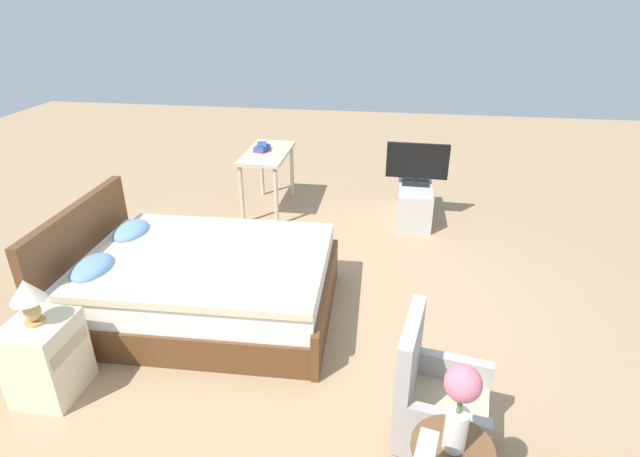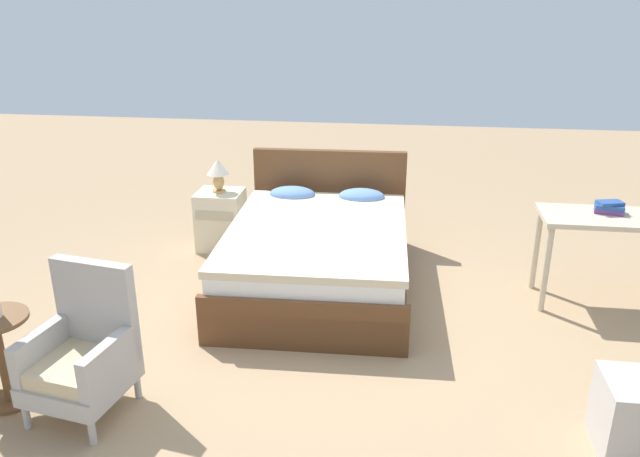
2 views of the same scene
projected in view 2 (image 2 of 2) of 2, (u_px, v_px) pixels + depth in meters
ground_plane at (328, 337)px, 4.68m from camera, size 16.00×16.00×0.00m
bed at (319, 252)px, 5.44m from camera, size 1.59×2.24×0.96m
armchair_by_window_right at (84, 354)px, 3.78m from camera, size 0.63×0.63×0.92m
side_table at (0, 350)px, 3.81m from camera, size 0.40×0.40×0.61m
nightstand at (221, 220)px, 6.21m from camera, size 0.44×0.41×0.59m
table_lamp at (218, 171)px, 6.03m from camera, size 0.22×0.22×0.33m
vanity_desk at (606, 229)px, 4.98m from camera, size 1.04×0.52×0.77m
book_stack at (609, 207)px, 4.98m from camera, size 0.24×0.18×0.10m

